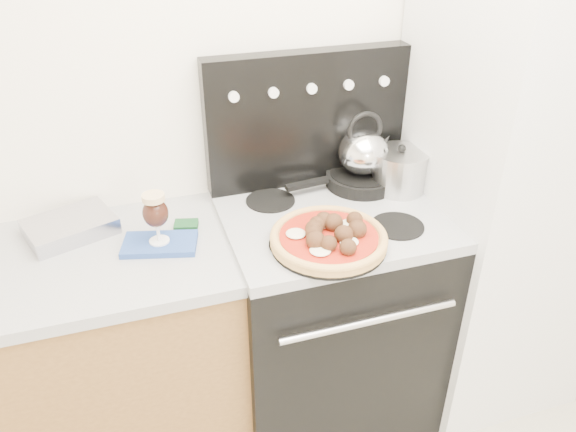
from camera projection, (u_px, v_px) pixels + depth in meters
name	position (u px, v px, depth m)	size (l,w,h in m)	color
room_shell	(471.00, 296.00, 1.06)	(3.52, 3.01, 2.52)	beige
base_cabinet	(28.00, 380.00, 1.96)	(1.45, 0.60, 0.86)	brown
stove_body	(327.00, 318.00, 2.22)	(0.76, 0.65, 0.88)	black
cooktop	(331.00, 218.00, 1.98)	(0.76, 0.65, 0.04)	#ADADB2
backguard	(307.00, 119.00, 2.07)	(0.76, 0.08, 0.50)	black
fridge	(506.00, 181.00, 2.12)	(0.64, 0.68, 1.90)	silver
foil_sheet	(70.00, 227.00, 1.88)	(0.28, 0.20, 0.06)	silver
oven_mitt	(160.00, 244.00, 1.82)	(0.24, 0.14, 0.02)	#284898
beer_glass	(156.00, 218.00, 1.77)	(0.08, 0.08, 0.18)	black
pizza_pan	(328.00, 244.00, 1.80)	(0.37, 0.37, 0.01)	black
pizza	(329.00, 236.00, 1.78)	(0.37, 0.37, 0.05)	tan
skillet	(361.00, 179.00, 2.15)	(0.27, 0.27, 0.05)	black
tea_kettle	(363.00, 149.00, 2.08)	(0.19, 0.19, 0.21)	white
stock_pot	(399.00, 172.00, 2.09)	(0.20, 0.20, 0.14)	#B8B8B8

